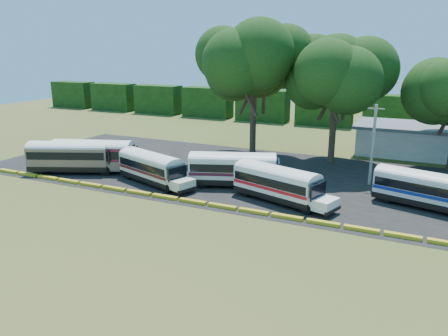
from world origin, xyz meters
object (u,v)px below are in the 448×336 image
at_px(tree_west, 254,62).
at_px(bus_cream_west, 152,166).
at_px(bus_red, 95,154).
at_px(bus_white_red, 278,182).
at_px(bus_beige, 72,155).

bearing_deg(tree_west, bus_cream_west, -107.99).
bearing_deg(bus_cream_west, bus_red, -167.75).
height_order(bus_white_red, tree_west, tree_west).
height_order(bus_red, tree_west, tree_west).
distance_m(bus_white_red, tree_west, 20.46).
relative_size(bus_beige, bus_cream_west, 1.10).
xyz_separation_m(bus_beige, bus_white_red, (24.23, 0.60, -0.20)).
height_order(bus_beige, bus_red, bus_red).
bearing_deg(bus_white_red, tree_west, 136.64).
height_order(bus_red, bus_white_red, bus_red).
height_order(bus_beige, bus_cream_west, bus_beige).
xyz_separation_m(bus_beige, tree_west, (15.62, 16.11, 9.99)).
bearing_deg(bus_red, bus_cream_west, -25.50).
xyz_separation_m(bus_cream_west, bus_white_red, (13.71, 0.19, 0.03)).
bearing_deg(bus_cream_west, bus_beige, -158.42).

